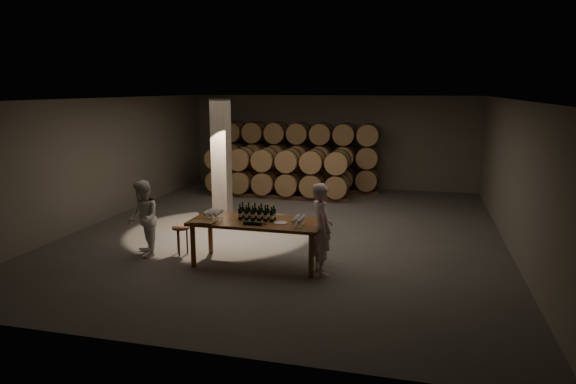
% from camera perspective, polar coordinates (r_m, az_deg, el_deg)
% --- Properties ---
extents(room, '(12.00, 12.00, 12.00)m').
position_cam_1_polar(room, '(13.04, -7.40, 3.24)').
color(room, '#53504E').
rests_on(room, ground).
extents(tasting_table, '(2.60, 1.10, 0.90)m').
position_cam_1_polar(tasting_table, '(10.11, -3.45, -3.75)').
color(tasting_table, brown).
rests_on(tasting_table, ground).
extents(barrel_stack_back, '(5.48, 0.95, 2.31)m').
position_cam_1_polar(barrel_stack_back, '(17.58, 1.26, 4.13)').
color(barrel_stack_back, brown).
rests_on(barrel_stack_back, ground).
extents(barrel_stack_front, '(4.70, 0.95, 1.57)m').
position_cam_1_polar(barrel_stack_front, '(16.38, -1.20, 2.28)').
color(barrel_stack_front, brown).
rests_on(barrel_stack_front, ground).
extents(bottle_cluster, '(0.73, 0.23, 0.33)m').
position_cam_1_polar(bottle_cluster, '(10.09, -3.47, -2.47)').
color(bottle_cluster, black).
rests_on(bottle_cluster, tasting_table).
extents(lying_bottles, '(0.45, 0.08, 0.08)m').
position_cam_1_polar(lying_bottles, '(9.74, -3.90, -3.48)').
color(lying_bottles, black).
rests_on(lying_bottles, tasting_table).
extents(glass_cluster_left, '(0.30, 0.41, 0.17)m').
position_cam_1_polar(glass_cluster_left, '(10.28, -8.28, -2.29)').
color(glass_cluster_left, silver).
rests_on(glass_cluster_left, tasting_table).
extents(glass_cluster_right, '(0.19, 0.52, 0.16)m').
position_cam_1_polar(glass_cluster_right, '(9.72, 1.20, -3.03)').
color(glass_cluster_right, silver).
rests_on(glass_cluster_right, tasting_table).
extents(plate, '(0.26, 0.26, 0.01)m').
position_cam_1_polar(plate, '(9.86, -0.84, -3.45)').
color(plate, silver).
rests_on(plate, tasting_table).
extents(notebook_near, '(0.28, 0.23, 0.03)m').
position_cam_1_polar(notebook_near, '(9.98, -8.97, -3.37)').
color(notebook_near, brown).
rests_on(notebook_near, tasting_table).
extents(notebook_corner, '(0.22, 0.27, 0.02)m').
position_cam_1_polar(notebook_corner, '(10.08, -10.14, -3.27)').
color(notebook_corner, brown).
rests_on(notebook_corner, tasting_table).
extents(pen, '(0.14, 0.02, 0.01)m').
position_cam_1_polar(pen, '(9.93, -8.40, -3.49)').
color(pen, black).
rests_on(pen, tasting_table).
extents(stool, '(0.36, 0.36, 0.60)m').
position_cam_1_polar(stool, '(11.00, -11.81, -4.35)').
color(stool, brown).
rests_on(stool, ground).
extents(person_man, '(0.67, 0.76, 1.75)m').
position_cam_1_polar(person_man, '(9.59, 3.76, -4.13)').
color(person_man, silver).
rests_on(person_man, ground).
extents(person_woman, '(0.95, 0.98, 1.59)m').
position_cam_1_polar(person_woman, '(11.02, -15.81, -2.88)').
color(person_woman, white).
rests_on(person_woman, ground).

